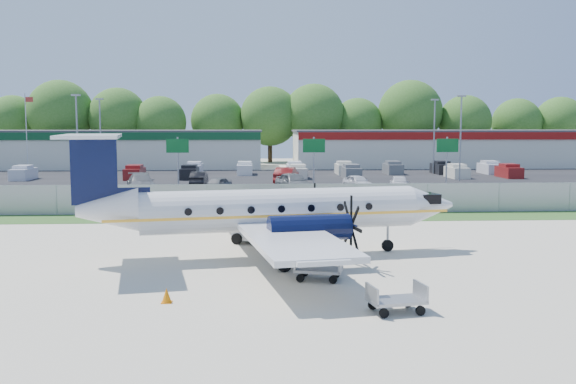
{
  "coord_description": "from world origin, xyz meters",
  "views": [
    {
      "loc": [
        -1.85,
        -29.05,
        5.99
      ],
      "look_at": [
        0.0,
        6.0,
        2.3
      ],
      "focal_mm": 40.0,
      "sensor_mm": 36.0,
      "label": 1
    }
  ],
  "objects_px": {
    "aircraft": "(272,210)",
    "baggage_cart_near": "(319,269)",
    "pushback_tug": "(260,231)",
    "baggage_cart_far": "(396,299)"
  },
  "relations": [
    {
      "from": "aircraft",
      "to": "pushback_tug",
      "type": "height_order",
      "value": "aircraft"
    },
    {
      "from": "pushback_tug",
      "to": "baggage_cart_near",
      "type": "relative_size",
      "value": 1.38
    },
    {
      "from": "pushback_tug",
      "to": "baggage_cart_near",
      "type": "bearing_deg",
      "value": -74.59
    },
    {
      "from": "baggage_cart_near",
      "to": "pushback_tug",
      "type": "bearing_deg",
      "value": 105.41
    },
    {
      "from": "aircraft",
      "to": "baggage_cart_near",
      "type": "height_order",
      "value": "aircraft"
    },
    {
      "from": "aircraft",
      "to": "pushback_tug",
      "type": "xyz_separation_m",
      "value": [
        -0.49,
        3.4,
        -1.54
      ]
    },
    {
      "from": "aircraft",
      "to": "baggage_cart_far",
      "type": "height_order",
      "value": "aircraft"
    },
    {
      "from": "baggage_cart_near",
      "to": "baggage_cart_far",
      "type": "distance_m",
      "value": 4.88
    },
    {
      "from": "aircraft",
      "to": "baggage_cart_near",
      "type": "bearing_deg",
      "value": -69.44
    },
    {
      "from": "aircraft",
      "to": "baggage_cart_far",
      "type": "bearing_deg",
      "value": -67.3
    }
  ]
}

